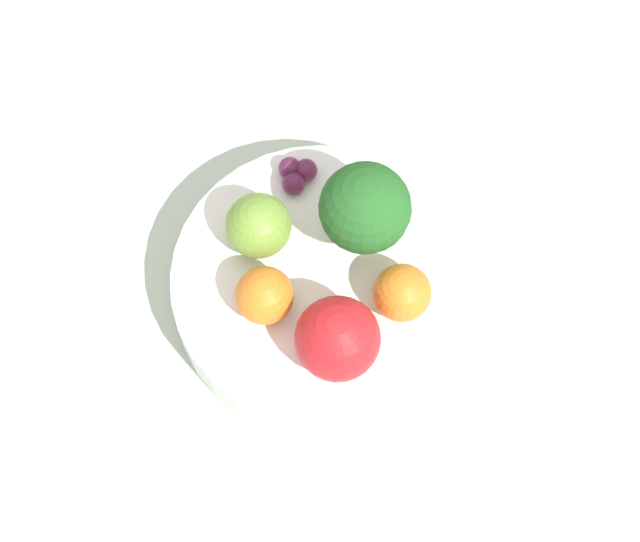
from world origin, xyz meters
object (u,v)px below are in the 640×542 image
Objects in this scene: grape_cluster at (296,174)px; orange_front at (264,295)px; broccoli at (365,209)px; bowl at (320,288)px; orange_back at (402,293)px; apple_red at (259,224)px; apple_green at (338,339)px.

orange_front is at bearing 112.07° from grape_cluster.
orange_front is at bearing 71.17° from broccoli.
bowl is 0.08m from broccoli.
broccoli is 2.60× the size of grape_cluster.
orange_front and orange_back have the same top height.
broccoli is (-0.01, -0.04, 0.07)m from bowl.
bowl is 0.06m from orange_front.
grape_cluster is (0.01, -0.05, -0.01)m from apple_red.
orange_back reaches higher than grape_cluster.
apple_green reaches higher than orange_back.
orange_back is at bearing 160.58° from grape_cluster.
broccoli reaches higher than orange_back.
bowl is 2.63× the size of broccoli.
apple_green reaches higher than orange_front.
apple_red is at bearing -1.41° from bowl.
bowl is 0.08m from grape_cluster.
broccoli reaches higher than grape_cluster.
orange_front is at bearing 35.05° from orange_back.
broccoli is at bearing -68.55° from apple_green.
apple_green is at bearing 111.45° from broccoli.
orange_front is (0.06, -0.00, -0.01)m from apple_green.
apple_red reaches higher than orange_front.
grape_cluster is (0.06, -0.01, -0.04)m from broccoli.
apple_red reaches higher than bowl.
broccoli is 0.09m from apple_green.
broccoli is 1.40× the size of apple_green.
orange_back is at bearing -166.11° from bowl.
bowl is at bearing 13.89° from orange_back.
orange_front is 0.10m from grape_cluster.
apple_red is 0.81× the size of apple_green.
apple_green reaches higher than grape_cluster.
broccoli reaches higher than bowl.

